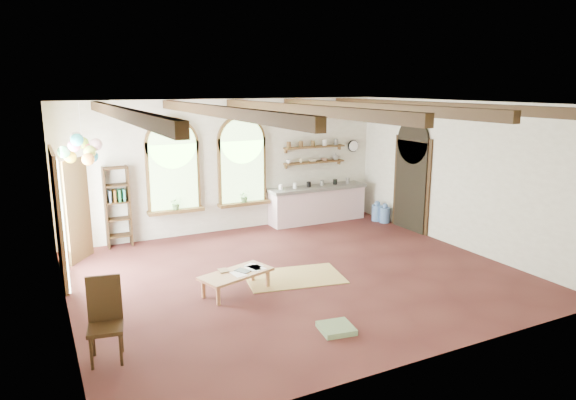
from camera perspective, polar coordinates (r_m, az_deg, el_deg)
floor at (r=9.85m, az=0.93°, el=-8.25°), size 8.00×8.00×0.00m
ceiling_beams at (r=9.21m, az=1.00°, el=10.07°), size 6.20×6.80×0.18m
window_left at (r=12.07m, az=-12.63°, el=3.37°), size 1.30×0.28×2.20m
window_right at (r=12.59m, az=-5.11°, el=4.00°), size 1.30×0.28×2.20m
left_doorway at (r=10.23m, az=-24.13°, el=-1.85°), size 0.10×1.90×2.50m
right_doorway at (r=12.91m, az=13.48°, el=1.52°), size 0.10×1.30×2.40m
kitchen_counter at (r=13.47m, az=3.27°, el=-0.41°), size 2.68×0.62×0.94m
wall_shelf_lower at (r=13.42m, az=2.95°, el=4.22°), size 1.70×0.24×0.04m
wall_shelf_upper at (r=13.37m, az=2.97°, el=5.91°), size 1.70×0.24×0.04m
wall_clock at (r=14.09m, az=7.27°, el=5.97°), size 0.32×0.04×0.32m
bookshelf at (r=11.87m, az=-18.42°, el=-0.74°), size 0.53×0.32×1.80m
coffee_table at (r=8.98m, az=-5.78°, el=-8.27°), size 1.38×0.94×0.36m
side_chair at (r=7.28m, az=-19.53°, el=-14.17°), size 0.51×0.51×1.10m
floor_mat at (r=9.69m, az=0.70°, el=-8.57°), size 1.96×1.43×0.02m
floor_cushion at (r=7.76m, az=5.39°, el=-14.00°), size 0.54×0.54×0.08m
water_jug_a at (r=13.77m, az=9.87°, el=-1.33°), size 0.28×0.28×0.54m
water_jug_b at (r=13.63m, az=10.71°, el=-1.55°), size 0.27×0.27×0.52m
balloon_cluster at (r=10.55m, az=-21.92°, el=5.31°), size 0.81×0.89×1.15m
table_book at (r=9.03m, az=-7.69°, el=-7.85°), size 0.17×0.24×0.02m
tablet at (r=9.02m, az=-5.03°, el=-7.83°), size 0.29×0.32×0.01m
potted_plant_left at (r=12.12m, az=-12.33°, el=-0.35°), size 0.27×0.23×0.30m
potted_plant_right at (r=12.63m, az=-4.86°, el=0.43°), size 0.27×0.23×0.30m
shelf_cup_a at (r=13.06m, az=0.08°, el=4.30°), size 0.12×0.10×0.10m
shelf_cup_b at (r=13.22m, az=1.44°, el=4.39°), size 0.10×0.10×0.09m
shelf_bowl_a at (r=13.39m, az=2.76°, el=4.40°), size 0.22×0.22×0.05m
shelf_bowl_b at (r=13.56m, az=4.05°, el=4.51°), size 0.20×0.20×0.06m
shelf_vase at (r=13.73m, az=5.32°, el=4.86°), size 0.18×0.18×0.19m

